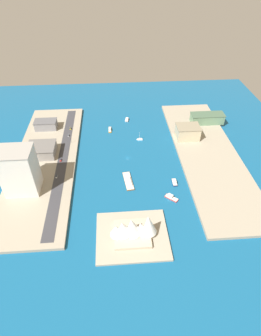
# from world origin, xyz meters

# --- Properties ---
(ground_plane) EXTENTS (440.00, 440.00, 0.00)m
(ground_plane) POSITION_xyz_m (0.00, 0.00, 0.00)
(ground_plane) COLOR #145684
(quay_west) EXTENTS (70.00, 240.00, 3.21)m
(quay_west) POSITION_xyz_m (-95.03, 0.00, 1.60)
(quay_west) COLOR #9E937F
(quay_west) RESTS_ON ground_plane
(quay_east) EXTENTS (70.00, 240.00, 3.21)m
(quay_east) POSITION_xyz_m (95.03, 0.00, 1.60)
(quay_east) COLOR #9E937F
(quay_east) RESTS_ON ground_plane
(peninsula_point) EXTENTS (61.68, 52.75, 2.00)m
(peninsula_point) POSITION_xyz_m (3.28, 110.25, 1.00)
(peninsula_point) COLOR #A89E89
(peninsula_point) RESTS_ON ground_plane
(road_strip) EXTENTS (11.15, 228.00, 0.15)m
(road_strip) POSITION_xyz_m (74.83, 0.00, 3.28)
(road_strip) COLOR #38383D
(road_strip) RESTS_ON quay_east
(sailboat_small_white) EXTENTS (8.22, 3.20, 12.06)m
(sailboat_small_white) POSITION_xyz_m (-18.01, -36.06, 1.00)
(sailboat_small_white) COLOR white
(sailboat_small_white) RESTS_ON ground_plane
(yacht_sleek_gray) EXTENTS (6.26, 11.27, 3.39)m
(yacht_sleek_gray) POSITION_xyz_m (-4.63, -86.22, 1.24)
(yacht_sleek_gray) COLOR #999EA3
(yacht_sleek_gray) RESTS_ON ground_plane
(patrol_launch_navy) EXTENTS (4.63, 12.15, 3.86)m
(patrol_launch_navy) POSITION_xyz_m (-46.38, 46.70, 1.34)
(patrol_launch_navy) COLOR #1E284C
(patrol_launch_navy) RESTS_ON ground_plane
(tugboat_red) EXTENTS (13.34, 12.48, 3.77)m
(tugboat_red) POSITION_xyz_m (-38.69, 68.19, 1.34)
(tugboat_red) COLOR red
(tugboat_red) RESTS_ON ground_plane
(barge_flat_brown) EXTENTS (11.29, 29.67, 2.99)m
(barge_flat_brown) POSITION_xyz_m (1.98, 41.23, 1.04)
(barge_flat_brown) COLOR brown
(barge_flat_brown) RESTS_ON ground_plane
(water_taxi_orange) EXTENTS (3.69, 14.28, 3.77)m
(water_taxi_orange) POSITION_xyz_m (19.81, -61.79, 1.25)
(water_taxi_orange) COLOR orange
(water_taxi_orange) RESTS_ON ground_plane
(warehouse_low_gray) EXTENTS (28.89, 17.01, 11.41)m
(warehouse_low_gray) POSITION_xyz_m (104.21, -67.94, 8.94)
(warehouse_low_gray) COLOR gray
(warehouse_low_gray) RESTS_ON quay_east
(terminal_long_green) EXTENTS (45.16, 17.60, 12.85)m
(terminal_long_green) POSITION_xyz_m (-113.51, -67.16, 9.66)
(terminal_long_green) COLOR slate
(terminal_long_green) RESTS_ON quay_west
(office_block_beige) EXTENTS (29.04, 22.17, 16.67)m
(office_block_beige) POSITION_xyz_m (-77.73, -32.19, 11.57)
(office_block_beige) COLOR #C6B793
(office_block_beige) RESTS_ON quay_west
(hotel_broad_white) EXTENTS (33.11, 26.98, 47.85)m
(hotel_broad_white) POSITION_xyz_m (106.98, 47.28, 27.16)
(hotel_broad_white) COLOR silver
(hotel_broad_white) RESTS_ON quay_east
(carpark_squat_concrete) EXTENTS (31.94, 28.05, 12.50)m
(carpark_squat_concrete) POSITION_xyz_m (99.25, -9.60, 9.49)
(carpark_squat_concrete) COLOR gray
(carpark_squat_concrete) RESTS_ON quay_east
(taxi_yellow_cab) EXTENTS (2.20, 4.92, 1.59)m
(taxi_yellow_cab) POSITION_xyz_m (72.29, -63.62, 4.14)
(taxi_yellow_cab) COLOR black
(taxi_yellow_cab) RESTS_ON road_strip
(van_white) EXTENTS (1.99, 4.39, 1.53)m
(van_white) POSITION_xyz_m (77.60, 31.89, 4.11)
(van_white) COLOR black
(van_white) RESTS_ON road_strip
(sedan_silver) EXTENTS (1.98, 5.19, 1.62)m
(sedan_silver) POSITION_xyz_m (73.08, -47.09, 4.16)
(sedan_silver) COLOR black
(sedan_silver) RESTS_ON road_strip
(pickup_red) EXTENTS (2.11, 4.41, 1.58)m
(pickup_red) POSITION_xyz_m (76.92, 3.65, 4.13)
(pickup_red) COLOR black
(pickup_red) RESTS_ON road_strip
(traffic_light_waterfront) EXTENTS (0.36, 0.36, 6.50)m
(traffic_light_waterfront) POSITION_xyz_m (67.89, -31.62, 7.55)
(traffic_light_waterfront) COLOR black
(traffic_light_waterfront) RESTS_ON quay_east
(opera_landmark) EXTENTS (41.04, 29.93, 23.96)m
(opera_landmark) POSITION_xyz_m (2.16, 110.25, 11.15)
(opera_landmark) COLOR #BCAD93
(opera_landmark) RESTS_ON peninsula_point
(park_tree_cluster) EXTENTS (9.02, 13.04, 9.91)m
(park_tree_cluster) POSITION_xyz_m (-86.96, -32.22, 9.40)
(park_tree_cluster) COLOR brown
(park_tree_cluster) RESTS_ON quay_west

